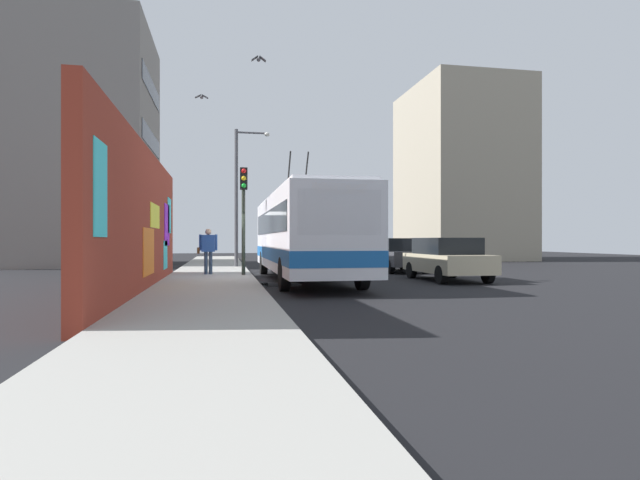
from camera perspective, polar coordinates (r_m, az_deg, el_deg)
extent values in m
plane|color=black|center=(19.18, -7.45, -4.48)|extent=(80.00, 80.00, 0.00)
cube|color=#9E9B93|center=(19.15, -12.24, -4.27)|extent=(48.00, 3.20, 0.15)
cube|color=maroon|center=(15.25, -19.18, 2.07)|extent=(13.99, 0.30, 4.10)
cube|color=#33D8E5|center=(20.75, -16.55, 2.64)|extent=(1.17, 0.02, 1.37)
cube|color=yellow|center=(16.48, -18.01, 2.56)|extent=(2.10, 0.02, 0.74)
cube|color=orange|center=(15.09, -18.65, -1.24)|extent=(2.12, 0.02, 1.32)
cube|color=#33D8E5|center=(19.35, -16.95, -1.60)|extent=(1.17, 0.02, 1.03)
cube|color=#8C19D8|center=(19.86, -16.79, 1.62)|extent=(1.63, 0.02, 1.55)
cube|color=#33D8E5|center=(9.44, -23.40, 5.28)|extent=(0.95, 0.02, 1.64)
cube|color=gray|center=(33.97, -24.81, 9.44)|extent=(8.82, 7.53, 14.15)
cube|color=black|center=(32.94, -18.38, 5.05)|extent=(7.50, 0.04, 1.10)
cube|color=black|center=(33.37, -18.38, 10.53)|extent=(7.50, 0.04, 1.10)
cube|color=black|center=(34.10, -18.38, 15.83)|extent=(7.50, 0.04, 1.10)
cube|color=#9E937F|center=(41.24, 15.43, 7.17)|extent=(9.65, 7.55, 13.29)
cube|color=black|center=(42.83, 19.99, 3.88)|extent=(8.20, 0.04, 1.10)
cube|color=black|center=(43.17, 19.99, 8.12)|extent=(8.20, 0.04, 1.10)
cube|color=black|center=(43.73, 19.99, 12.28)|extent=(8.20, 0.04, 1.10)
cube|color=silver|center=(18.73, -1.83, 0.79)|extent=(11.66, 2.59, 2.61)
cube|color=silver|center=(18.80, -1.83, 4.96)|extent=(11.19, 2.39, 0.12)
cube|color=#1959A5|center=(18.73, -1.83, -1.53)|extent=(11.68, 2.61, 0.44)
cube|color=black|center=(13.04, 2.21, 3.14)|extent=(0.04, 2.20, 1.18)
cube|color=black|center=(18.74, -1.83, 1.99)|extent=(10.73, 2.62, 0.84)
cube|color=orange|center=(13.10, 2.20, 5.76)|extent=(0.06, 1.43, 0.28)
cylinder|color=black|center=(20.66, -1.64, 6.85)|extent=(1.43, 0.06, 2.00)
cylinder|color=black|center=(20.56, -3.58, 6.89)|extent=(1.43, 0.06, 2.00)
cylinder|color=black|center=(15.36, 4.73, -3.73)|extent=(1.00, 0.28, 1.00)
cylinder|color=black|center=(14.90, -4.04, -3.84)|extent=(1.00, 0.28, 1.00)
cylinder|color=black|center=(22.63, -0.38, -2.53)|extent=(1.00, 0.28, 1.00)
cylinder|color=black|center=(22.32, -6.34, -2.57)|extent=(1.00, 0.28, 1.00)
cube|color=#C6B793|center=(19.32, 14.09, -2.52)|extent=(4.17, 1.92, 0.66)
cube|color=black|center=(19.38, 13.98, -0.65)|extent=(2.50, 1.73, 0.60)
cylinder|color=black|center=(18.51, 18.32, -3.65)|extent=(0.64, 0.22, 0.64)
cylinder|color=black|center=(17.73, 13.44, -3.81)|extent=(0.64, 0.22, 0.64)
cylinder|color=black|center=(20.95, 14.63, -3.23)|extent=(0.64, 0.22, 0.64)
cylinder|color=black|center=(20.26, 10.22, -3.34)|extent=(0.64, 0.22, 0.64)
cube|color=#38383D|center=(24.36, 8.66, -2.00)|extent=(4.36, 1.83, 0.66)
cube|color=black|center=(24.43, 8.59, -0.51)|extent=(2.62, 1.65, 0.60)
cylinder|color=black|center=(23.32, 11.74, -2.90)|extent=(0.64, 0.22, 0.64)
cylinder|color=black|center=(22.75, 7.94, -2.97)|extent=(0.64, 0.22, 0.64)
cylinder|color=black|center=(26.00, 9.29, -2.60)|extent=(0.64, 0.22, 0.64)
cylinder|color=black|center=(25.48, 5.84, -2.65)|extent=(0.64, 0.22, 0.64)
cube|color=navy|center=(30.39, 4.66, -1.60)|extent=(4.55, 1.78, 0.66)
cube|color=black|center=(30.47, 4.61, -0.41)|extent=(2.73, 1.60, 0.60)
cylinder|color=black|center=(29.19, 6.94, -2.32)|extent=(0.64, 0.22, 0.64)
cylinder|color=black|center=(28.75, 3.95, -2.35)|extent=(0.64, 0.22, 0.64)
cylinder|color=black|center=(32.06, 5.29, -2.11)|extent=(0.64, 0.22, 0.64)
cylinder|color=black|center=(31.66, 2.55, -2.13)|extent=(0.64, 0.22, 0.64)
cube|color=black|center=(35.89, 2.22, -1.36)|extent=(4.71, 1.79, 0.66)
cube|color=black|center=(35.97, 2.19, -0.35)|extent=(2.83, 1.61, 0.60)
cylinder|color=black|center=(34.59, 4.09, -1.95)|extent=(0.64, 0.22, 0.64)
cylinder|color=black|center=(34.21, 1.52, -1.98)|extent=(0.64, 0.22, 0.64)
cylinder|color=black|center=(37.60, 2.86, -1.80)|extent=(0.64, 0.22, 0.64)
cylinder|color=black|center=(37.25, 0.49, -1.81)|extent=(0.64, 0.22, 0.64)
cylinder|color=#2D3F59|center=(20.49, -12.17, -2.53)|extent=(0.14, 0.14, 0.89)
cylinder|color=#2D3F59|center=(20.50, -12.68, -2.53)|extent=(0.14, 0.14, 0.89)
cube|color=#264C99|center=(20.48, -12.43, -0.36)|extent=(0.22, 0.52, 0.66)
cylinder|color=#264C99|center=(20.47, -11.56, -0.27)|extent=(0.09, 0.09, 0.63)
cylinder|color=#264C99|center=(20.49, -13.29, -0.27)|extent=(0.09, 0.09, 0.63)
sphere|color=tan|center=(20.48, -12.43, 0.90)|extent=(0.24, 0.24, 0.24)
cube|color=#593319|center=(20.49, -13.49, -1.15)|extent=(0.14, 0.10, 0.24)
cylinder|color=#2D382D|center=(19.84, -8.58, 2.09)|extent=(0.14, 0.14, 4.15)
cube|color=black|center=(19.75, -8.56, 6.82)|extent=(0.20, 0.28, 0.84)
sphere|color=red|center=(19.68, -8.54, 7.67)|extent=(0.18, 0.18, 0.18)
sphere|color=yellow|center=(19.64, -8.54, 6.86)|extent=(0.18, 0.18, 0.18)
sphere|color=green|center=(19.61, -8.54, 6.05)|extent=(0.18, 0.18, 0.18)
cylinder|color=#4C4C51|center=(26.39, -9.38, 4.69)|extent=(0.18, 0.18, 7.02)
cylinder|color=#4C4C51|center=(26.91, -7.67, 11.83)|extent=(0.10, 1.57, 0.10)
ellipsoid|color=silver|center=(26.95, -5.97, 11.70)|extent=(0.44, 0.28, 0.20)
ellipsoid|color=slate|center=(22.22, -13.14, 15.33)|extent=(0.32, 0.14, 0.12)
cube|color=slate|center=(22.22, -12.76, 15.41)|extent=(0.20, 0.26, 0.14)
cube|color=slate|center=(22.23, -13.51, 15.40)|extent=(0.20, 0.26, 0.14)
ellipsoid|color=#47474C|center=(19.34, -6.90, 19.46)|extent=(0.32, 0.14, 0.12)
cube|color=#47474C|center=(19.36, -6.46, 19.53)|extent=(0.20, 0.24, 0.18)
cube|color=#47474C|center=(19.35, -7.34, 19.55)|extent=(0.20, 0.24, 0.18)
cylinder|color=black|center=(17.10, -4.99, -5.02)|extent=(1.78, 1.78, 0.00)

